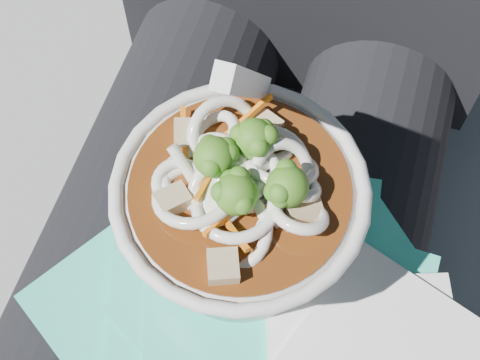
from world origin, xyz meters
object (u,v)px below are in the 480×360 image
(lap, at_px, (221,289))
(person_body, at_px, (254,174))
(plastic_bag, at_px, (242,293))
(udon_bowl, at_px, (240,209))
(stone_ledge, at_px, (262,253))

(lap, distance_m, person_body, 0.10)
(plastic_bag, height_order, udon_bowl, udon_bowl)
(lap, relative_size, plastic_bag, 1.57)
(stone_ledge, height_order, udon_bowl, udon_bowl)
(stone_ledge, relative_size, plastic_bag, 3.27)
(lap, height_order, udon_bowl, udon_bowl)
(lap, xyz_separation_m, person_body, (-0.00, 0.09, 0.03))
(stone_ledge, relative_size, person_body, 1.03)
(person_body, distance_m, udon_bowl, 0.14)
(person_body, relative_size, plastic_bag, 3.18)
(stone_ledge, relative_size, lap, 2.08)
(person_body, distance_m, plastic_bag, 0.13)
(stone_ledge, bearing_deg, person_body, -90.00)
(stone_ledge, distance_m, person_body, 0.32)
(person_body, bearing_deg, lap, -90.00)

